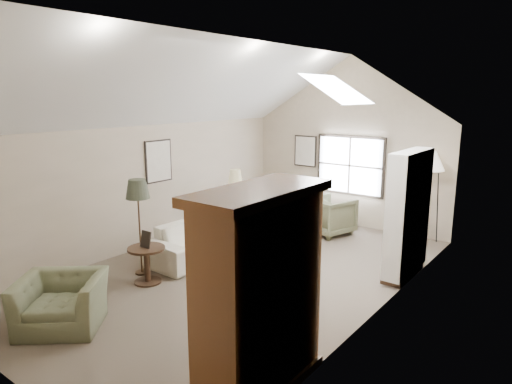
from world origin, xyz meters
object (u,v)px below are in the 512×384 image
Objects in this scene: sofa at (208,238)px; armoire at (259,292)px; armchair_far at (330,216)px; armchair_near at (61,302)px; coffee_table at (236,267)px; side_chair at (410,214)px; side_table at (147,265)px.

armoire is at bearing -127.90° from sofa.
armchair_far is (-2.07, 5.40, -0.68)m from armoire.
armchair_near reaches higher than coffee_table.
armoire is at bearing -45.30° from coffee_table.
sofa is 2.16× the size of side_chair.
armchair_far is (0.86, 5.98, 0.07)m from armchair_near.
sofa is at bearing 93.58° from side_table.
side_chair reaches higher than sofa.
sofa is 2.99× the size of coffee_table.
coffee_table is at bearing 32.92° from armchair_near.
coffee_table is at bearing -116.63° from side_chair.
side_chair is at bearing 94.56° from armoire.
armchair_near is 0.94× the size of side_chair.
armchair_far reaches higher than armchair_near.
side_chair is at bearing -37.73° from sofa.
side_chair reaches higher than side_table.
side_chair is (2.69, 5.01, 0.26)m from side_table.
armchair_near is 1.74× the size of side_table.
side_table is (-1.07, -1.04, 0.10)m from coffee_table.
sofa is 1.60m from side_table.
armoire is at bearing -18.97° from side_table.
armchair_near is at bearing -172.38° from sofa.
armchair_near is 1.31× the size of coffee_table.
armchair_far is at bearing -160.57° from side_chair.
armchair_near is (-2.92, -0.58, -0.75)m from armoire.
armoire is 2.36× the size of armchair_far.
coffee_table is at bearing 44.09° from side_table.
side_table is (-1.11, -4.31, -0.11)m from armchair_far.
armoire reaches higher than side_chair.
sofa reaches higher than armchair_near.
armchair_far is (1.21, 2.71, 0.06)m from sofa.
sofa is 3.29m from armchair_near.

